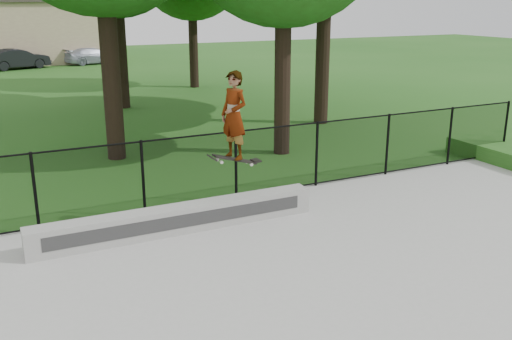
% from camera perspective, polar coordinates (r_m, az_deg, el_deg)
% --- Properties ---
extents(grind_ledge, '(5.32, 0.40, 0.49)m').
position_cam_1_polar(grind_ledge, '(10.55, -7.77, -4.87)').
color(grind_ledge, '#9B9B97').
rests_on(grind_ledge, concrete_slab).
extents(car_b, '(3.68, 2.38, 1.25)m').
position_cam_1_polar(car_b, '(38.91, -22.73, 10.21)').
color(car_b, black).
rests_on(car_b, ground).
extents(car_c, '(3.68, 2.28, 1.08)m').
position_cam_1_polar(car_c, '(40.44, -16.00, 10.92)').
color(car_c, '#A9AEC0').
rests_on(car_c, ground).
extents(skater_airborne, '(0.82, 0.68, 1.80)m').
position_cam_1_polar(skater_airborne, '(10.33, -2.22, 5.29)').
color(skater_airborne, black).
rests_on(skater_airborne, ground).
extents(chainlink_fence, '(16.06, 0.06, 1.50)m').
position_cam_1_polar(chainlink_fence, '(12.03, -2.02, 0.53)').
color(chainlink_fence, black).
rests_on(chainlink_fence, concrete_slab).
extents(distant_building, '(12.40, 6.40, 4.30)m').
position_cam_1_polar(distant_building, '(42.78, -23.11, 12.72)').
color(distant_building, '#CBB58F').
rests_on(distant_building, ground).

